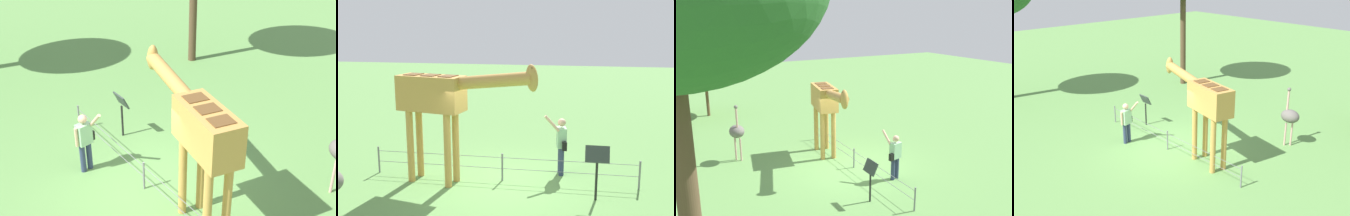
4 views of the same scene
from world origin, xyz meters
TOP-DOWN VIEW (x-y plane):
  - ground_plane at (0.00, 0.00)m, footprint 60.00×60.00m
  - giraffe at (-1.48, -0.20)m, footprint 3.74×1.20m
  - visitor at (1.49, 0.95)m, footprint 0.64×0.57m
  - info_sign at (2.41, -0.63)m, footprint 0.56×0.21m
  - wire_fence at (0.00, 0.21)m, footprint 7.05×0.05m

SIDE VIEW (x-z plane):
  - ground_plane at x=0.00m, z-range 0.00..0.00m
  - wire_fence at x=0.00m, z-range 0.03..0.78m
  - visitor at x=1.49m, z-range 0.05..1.76m
  - info_sign at x=2.41m, z-range 0.29..1.61m
  - giraffe at x=-1.48m, z-range 0.61..3.82m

